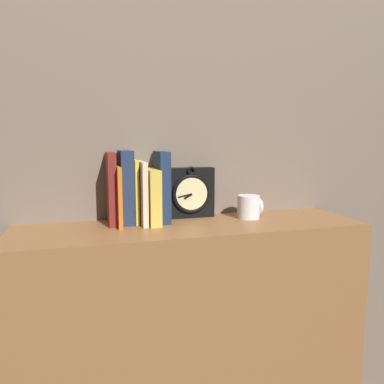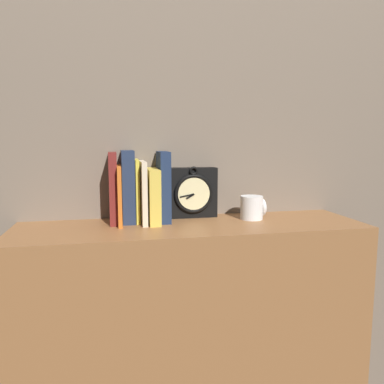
{
  "view_description": "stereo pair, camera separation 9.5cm",
  "coord_description": "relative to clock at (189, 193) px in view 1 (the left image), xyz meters",
  "views": [
    {
      "loc": [
        -0.33,
        -1.11,
        1.15
      ],
      "look_at": [
        0.0,
        0.0,
        0.99
      ],
      "focal_mm": 35.0,
      "sensor_mm": 36.0,
      "label": 1
    },
    {
      "loc": [
        -0.24,
        -1.14,
        1.15
      ],
      "look_at": [
        0.0,
        0.0,
        0.99
      ],
      "focal_mm": 35.0,
      "sensor_mm": 36.0,
      "label": 2
    }
  ],
  "objects": [
    {
      "name": "wall_back",
      "position": [
        -0.02,
        0.06,
        0.33
      ],
      "size": [
        6.0,
        0.05,
        2.6
      ],
      "color": "#756656",
      "rests_on": "ground_plane"
    },
    {
      "name": "mug",
      "position": [
        0.19,
        -0.07,
        -0.05
      ],
      "size": [
        0.08,
        0.08,
        0.08
      ],
      "color": "white",
      "rests_on": "bookshelf"
    },
    {
      "name": "book_slot6_navy",
      "position": [
        -0.1,
        -0.04,
        0.03
      ],
      "size": [
        0.03,
        0.13,
        0.23
      ],
      "color": "#1B2A4A",
      "rests_on": "bookshelf"
    },
    {
      "name": "book_slot4_cream",
      "position": [
        -0.17,
        -0.05,
        0.01
      ],
      "size": [
        0.02,
        0.15,
        0.2
      ],
      "color": "beige",
      "rests_on": "bookshelf"
    },
    {
      "name": "book_slot0_maroon",
      "position": [
        -0.27,
        -0.03,
        0.03
      ],
      "size": [
        0.03,
        0.13,
        0.23
      ],
      "color": "maroon",
      "rests_on": "bookshelf"
    },
    {
      "name": "book_slot1_orange",
      "position": [
        -0.25,
        -0.05,
        0.01
      ],
      "size": [
        0.01,
        0.16,
        0.19
      ],
      "color": "orange",
      "rests_on": "bookshelf"
    },
    {
      "name": "book_slot3_yellow",
      "position": [
        -0.19,
        -0.03,
        0.02
      ],
      "size": [
        0.01,
        0.11,
        0.2
      ],
      "color": "gold",
      "rests_on": "bookshelf"
    },
    {
      "name": "clock",
      "position": [
        0.0,
        0.0,
        0.0
      ],
      "size": [
        0.17,
        0.06,
        0.18
      ],
      "color": "black",
      "rests_on": "bookshelf"
    },
    {
      "name": "book_slot2_navy",
      "position": [
        -0.22,
        -0.03,
        0.03
      ],
      "size": [
        0.04,
        0.12,
        0.23
      ],
      "color": "#202D49",
      "rests_on": "bookshelf"
    },
    {
      "name": "book_slot5_yellow",
      "position": [
        -0.14,
        -0.05,
        0.0
      ],
      "size": [
        0.04,
        0.16,
        0.17
      ],
      "color": "gold",
      "rests_on": "bookshelf"
    },
    {
      "name": "bookshelf",
      "position": [
        -0.02,
        -0.12,
        -0.53
      ],
      "size": [
        1.11,
        0.31,
        0.88
      ],
      "color": "#936038",
      "rests_on": "ground_plane"
    }
  ]
}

